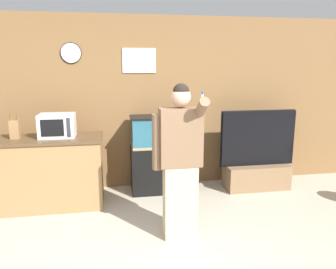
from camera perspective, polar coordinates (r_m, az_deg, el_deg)
name	(u,v)px	position (r m, az deg, el deg)	size (l,w,h in m)	color
wall_back_paneled	(131,104)	(5.03, -6.45, 5.37)	(10.00, 0.08, 2.60)	brown
counter_island	(44,172)	(4.69, -20.79, -6.19)	(1.56, 0.65, 0.95)	olive
microwave	(57,125)	(4.53, -18.72, 1.50)	(0.45, 0.34, 0.31)	silver
knife_block	(15,129)	(4.63, -25.14, 0.85)	(0.11, 0.09, 0.35)	olive
aquarium_on_stand	(164,154)	(4.89, -0.78, -3.39)	(0.97, 0.42, 1.15)	black
tv_on_stand	(257,166)	(5.24, 15.18, -5.33)	(1.18, 0.40, 1.22)	brown
person_standing	(180,160)	(3.50, 2.05, -4.50)	(0.53, 0.40, 1.70)	#BCAD89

